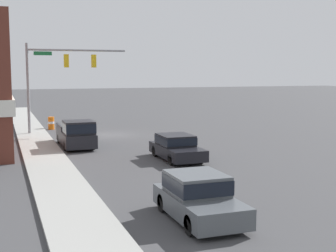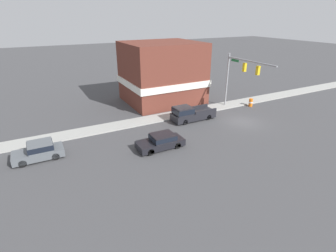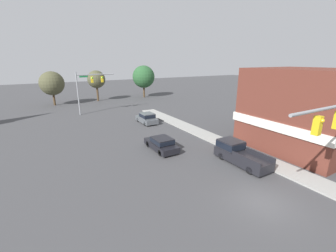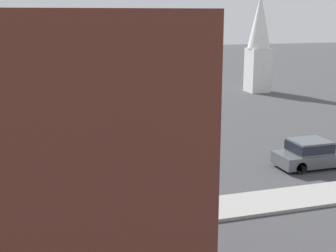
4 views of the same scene
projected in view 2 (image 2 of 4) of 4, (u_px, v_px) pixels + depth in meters
name	position (u px, v px, depth m)	size (l,w,h in m)	color
ground_plane	(242.00, 122.00, 31.45)	(200.00, 200.00, 0.00)	#424244
sidewalk_curb	(214.00, 108.00, 36.06)	(2.40, 60.00, 0.14)	#9E9E99
near_signal_assembly	(241.00, 71.00, 33.08)	(7.97, 0.49, 7.23)	gray
car_lead	(161.00, 141.00, 25.05)	(1.94, 4.52, 1.41)	black
car_oncoming	(39.00, 151.00, 23.14)	(1.94, 4.21, 1.57)	black
pickup_truck_parked	(190.00, 113.00, 31.47)	(1.96, 5.41, 1.87)	black
construction_barrel	(251.00, 102.00, 36.55)	(0.54, 0.54, 1.10)	orange
corner_brick_building	(162.00, 73.00, 37.55)	(9.46, 10.55, 8.42)	brown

